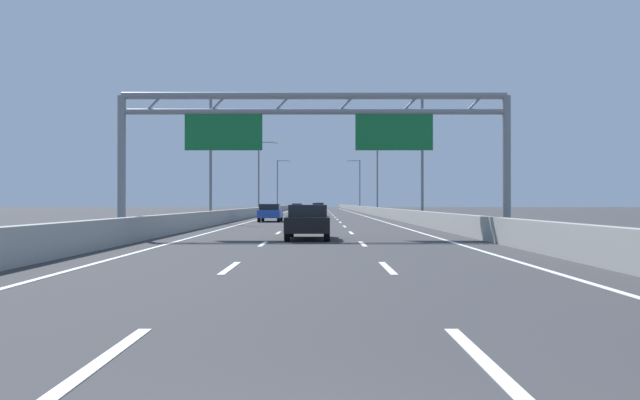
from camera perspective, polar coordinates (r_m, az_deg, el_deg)
ground_plane at (r=102.99m, az=-0.41°, el=-1.06°), size 260.00×260.00×0.00m
lane_dash_left_0 at (r=6.96m, az=-17.91°, el=-12.57°), size 0.16×3.00×0.01m
lane_dash_left_1 at (r=15.68m, az=-7.84°, el=-5.67°), size 0.16×3.00×0.01m
lane_dash_left_2 at (r=24.61m, az=-5.07°, el=-3.70°), size 0.16×3.00×0.01m
lane_dash_left_3 at (r=33.57m, az=-3.79°, el=-2.77°), size 0.16×3.00×0.01m
lane_dash_left_4 at (r=42.55m, az=-3.04°, el=-2.24°), size 0.16×3.00×0.01m
lane_dash_left_5 at (r=51.54m, az=-2.56°, el=-1.89°), size 0.16×3.00×0.01m
lane_dash_left_6 at (r=60.53m, az=-2.22°, el=-1.64°), size 0.16×3.00×0.01m
lane_dash_left_7 at (r=69.52m, az=-1.97°, el=-1.46°), size 0.16×3.00×0.01m
lane_dash_left_8 at (r=78.52m, az=-1.77°, el=-1.32°), size 0.16×3.00×0.01m
lane_dash_left_9 at (r=87.51m, az=-1.62°, el=-1.21°), size 0.16×3.00×0.01m
lane_dash_left_10 at (r=96.51m, az=-1.49°, el=-1.12°), size 0.16×3.00×0.01m
lane_dash_left_11 at (r=105.51m, az=-1.39°, el=-1.04°), size 0.16×3.00×0.01m
lane_dash_left_12 at (r=114.50m, az=-1.30°, el=-0.98°), size 0.16×3.00×0.01m
lane_dash_left_13 at (r=123.50m, az=-1.22°, el=-0.92°), size 0.16×3.00×0.01m
lane_dash_left_14 at (r=132.50m, az=-1.16°, el=-0.88°), size 0.16×3.00×0.01m
lane_dash_left_15 at (r=141.50m, az=-1.10°, el=-0.84°), size 0.16×3.00×0.01m
lane_dash_left_16 at (r=150.50m, az=-1.05°, el=-0.80°), size 0.16×3.00×0.01m
lane_dash_left_17 at (r=159.50m, az=-1.01°, el=-0.77°), size 0.16×3.00×0.01m
lane_dash_right_0 at (r=6.82m, az=13.14°, el=-12.82°), size 0.16×3.00×0.01m
lane_dash_right_1 at (r=15.62m, az=5.43°, el=-5.70°), size 0.16×3.00×0.01m
lane_dash_right_2 at (r=24.57m, az=3.34°, el=-3.70°), size 0.16×3.00×0.01m
lane_dash_right_3 at (r=33.54m, az=2.37°, el=-2.78°), size 0.16×3.00×0.01m
lane_dash_right_4 at (r=42.53m, az=1.81°, el=-2.24°), size 0.16×3.00×0.01m
lane_dash_right_5 at (r=51.52m, az=1.45°, el=-1.89°), size 0.16×3.00×0.01m
lane_dash_right_6 at (r=60.51m, az=1.19°, el=-1.64°), size 0.16×3.00×0.01m
lane_dash_right_7 at (r=69.51m, az=1.00°, el=-1.46°), size 0.16×3.00×0.01m
lane_dash_right_8 at (r=78.50m, az=0.86°, el=-1.32°), size 0.16×3.00×0.01m
lane_dash_right_9 at (r=87.50m, az=0.74°, el=-1.21°), size 0.16×3.00×0.01m
lane_dash_right_10 at (r=96.50m, az=0.65°, el=-1.12°), size 0.16×3.00×0.01m
lane_dash_right_11 at (r=105.50m, az=0.57°, el=-1.04°), size 0.16×3.00×0.01m
lane_dash_right_12 at (r=114.50m, az=0.50°, el=-0.98°), size 0.16×3.00×0.01m
lane_dash_right_13 at (r=123.49m, az=0.45°, el=-0.92°), size 0.16×3.00×0.01m
lane_dash_right_14 at (r=132.49m, az=0.40°, el=-0.88°), size 0.16×3.00×0.01m
lane_dash_right_15 at (r=141.49m, az=0.36°, el=-0.84°), size 0.16×3.00×0.01m
lane_dash_right_16 at (r=150.49m, az=0.32°, el=-0.80°), size 0.16×3.00×0.01m
lane_dash_right_17 at (r=159.49m, az=0.29°, el=-0.77°), size 0.16×3.00×0.01m
edge_line_left at (r=91.15m, az=-3.73°, el=-1.17°), size 0.16×176.00×0.01m
edge_line_right at (r=91.12m, az=2.87°, el=-1.17°), size 0.16×176.00×0.01m
barrier_left at (r=113.21m, az=-3.89°, el=-0.75°), size 0.45×220.00×0.95m
barrier_right at (r=113.18m, az=3.10°, el=-0.75°), size 0.45×220.00×0.95m
sign_gantry at (r=29.92m, az=-0.87°, el=6.20°), size 17.28×0.36×6.36m
streetlamp_left_mid at (r=50.01m, az=-9.18°, el=4.25°), size 2.58×0.28×9.50m
streetlamp_right_mid at (r=49.93m, az=8.05°, el=4.25°), size 2.58×0.28×9.50m
streetlamp_left_far at (r=88.28m, az=-5.29°, el=2.30°), size 2.58×0.28×9.50m
streetlamp_right_far at (r=88.24m, az=4.42°, el=2.30°), size 2.58×0.28×9.50m
streetlamp_left_distant at (r=126.75m, az=-3.76°, el=1.53°), size 2.58×0.28×9.50m
streetlamp_right_distant at (r=126.72m, az=2.99°, el=1.53°), size 2.58×0.28×9.50m
silver_car at (r=113.02m, az=-0.50°, el=-0.61°), size 1.74×4.43×1.45m
blue_car at (r=53.70m, az=-4.47°, el=-1.05°), size 1.73×4.52×1.40m
green_car at (r=111.71m, az=-2.21°, el=-0.63°), size 1.82×4.37×1.38m
black_car at (r=27.85m, az=-1.29°, el=-1.81°), size 1.75×4.59×1.41m
red_car at (r=132.91m, az=-0.32°, el=-0.55°), size 1.88×4.63×1.50m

